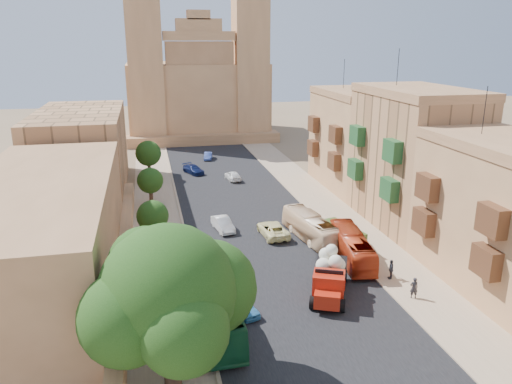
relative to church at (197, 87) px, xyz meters
name	(u,v)px	position (x,y,z in m)	size (l,w,h in m)	color
road_surface	(248,217)	(0.00, -48.61, -9.51)	(14.00, 140.00, 0.01)	black
sidewalk_east	(331,211)	(9.50, -48.61, -9.51)	(5.00, 140.00, 0.01)	tan
sidewalk_west	(158,224)	(-9.50, -48.61, -9.51)	(5.00, 140.00, 0.01)	tan
kerb_east	(310,212)	(7.00, -48.61, -9.46)	(0.25, 140.00, 0.12)	tan
kerb_west	(182,221)	(-7.00, -48.61, -9.46)	(0.25, 140.00, 0.12)	tan
townhouse_b	(507,214)	(15.95, -67.61, -3.86)	(9.00, 14.00, 14.90)	#B07C4F
townhouse_c	(413,157)	(15.95, -53.61, -2.61)	(9.00, 14.00, 17.40)	tan
townhouse_d	(356,139)	(15.95, -39.61, -3.36)	(9.00, 14.00, 15.90)	#B07C4F
west_wall	(125,258)	(-12.50, -58.61, -8.62)	(1.00, 40.00, 1.80)	#B07C4F
west_building_low	(45,235)	(-18.00, -60.61, -5.32)	(10.00, 28.00, 8.40)	#9C6C44
west_building_mid	(82,152)	(-18.00, -34.61, -4.52)	(10.00, 22.00, 10.00)	tan
church	(197,87)	(0.00, 0.00, 0.00)	(28.00, 22.50, 36.30)	#B07C4F
ficus_tree	(170,296)	(-9.42, -74.61, -3.97)	(9.39, 8.64, 9.39)	#37251B
street_tree_a	(156,265)	(-10.00, -66.61, -5.83)	(3.57, 3.57, 5.49)	#37251B
street_tree_b	(153,216)	(-10.00, -54.61, -6.55)	(2.89, 2.89, 4.44)	#37251B
street_tree_c	(150,181)	(-10.00, -42.61, -6.50)	(2.93, 2.93, 4.51)	#37251B
street_tree_d	(148,154)	(-10.00, -30.61, -5.97)	(3.44, 3.44, 5.29)	#37251B
red_truck	(330,275)	(2.48, -66.57, -7.92)	(4.54, 6.53, 3.62)	#B6200E
olive_pickup	(340,238)	(6.50, -58.61, -8.51)	(3.26, 5.33, 2.05)	#395520
bus_green_north	(213,307)	(-6.50, -69.02, -8.09)	(2.40, 10.25, 2.86)	#15512E
bus_red_east	(352,247)	(6.50, -61.20, -8.28)	(2.07, 8.86, 2.47)	#AF3315
bus_cream_east	(311,227)	(4.55, -56.10, -8.29)	(2.07, 8.83, 2.46)	#FED6A9
car_blue_a	(243,306)	(-4.32, -67.80, -8.96)	(1.31, 3.27, 1.11)	#3A89C0
car_white_a	(223,224)	(-3.21, -51.87, -8.86)	(1.39, 3.97, 1.31)	silver
car_cream	(273,229)	(1.27, -54.41, -8.84)	(2.22, 4.82, 1.34)	#FDF2AD
car_dkblue	(193,169)	(-3.88, -29.01, -8.91)	(1.69, 4.16, 1.21)	#0D1846
car_white_b	(233,176)	(0.96, -33.76, -8.88)	(1.50, 3.73, 1.27)	white
car_blue_b	(208,156)	(-0.72, -20.65, -8.96)	(1.17, 3.34, 1.10)	#324797
pedestrian_a	(414,288)	(8.33, -68.43, -8.70)	(0.60, 0.39, 1.63)	#27262A
pedestrian_c	(391,269)	(8.16, -65.20, -8.71)	(0.95, 0.39, 1.62)	#313238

